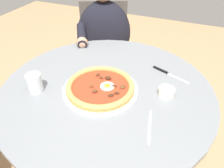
{
  "coord_description": "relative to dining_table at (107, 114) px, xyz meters",
  "views": [
    {
      "loc": [
        -0.32,
        0.69,
        1.36
      ],
      "look_at": [
        -0.03,
        0.02,
        0.8
      ],
      "focal_mm": 34.1,
      "sensor_mm": 36.0,
      "label": 1
    }
  ],
  "objects": [
    {
      "name": "dining_table",
      "position": [
        0.0,
        0.0,
        0.0
      ],
      "size": [
        0.96,
        0.96,
        0.76
      ],
      "color": "gray",
      "rests_on": "ground"
    },
    {
      "name": "pizza_on_plate",
      "position": [
        0.02,
        0.03,
        0.19
      ],
      "size": [
        0.33,
        0.33,
        0.04
      ],
      "color": "white",
      "rests_on": "dining_table"
    },
    {
      "name": "water_glass",
      "position": [
        0.28,
        0.14,
        0.21
      ],
      "size": [
        0.06,
        0.06,
        0.08
      ],
      "color": "silver",
      "rests_on": "dining_table"
    },
    {
      "name": "steak_knife",
      "position": [
        -0.22,
        -0.22,
        0.18
      ],
      "size": [
        0.19,
        0.08,
        0.01
      ],
      "color": "silver",
      "rests_on": "dining_table"
    },
    {
      "name": "ramekin_capers",
      "position": [
        -0.26,
        -0.05,
        0.19
      ],
      "size": [
        0.07,
        0.07,
        0.03
      ],
      "color": "white",
      "rests_on": "dining_table"
    },
    {
      "name": "fork_utensil",
      "position": [
        -0.24,
        0.15,
        0.18
      ],
      "size": [
        0.04,
        0.16,
        0.0
      ],
      "color": "#BCBCC1",
      "rests_on": "dining_table"
    },
    {
      "name": "diner_person",
      "position": [
        0.31,
        -0.64,
        -0.09
      ],
      "size": [
        0.44,
        0.58,
        1.1
      ],
      "color": "#282833",
      "rests_on": "ground"
    },
    {
      "name": "cafe_chair_diner",
      "position": [
        0.37,
        -0.77,
        -0.06
      ],
      "size": [
        0.57,
        0.57,
        0.86
      ],
      "color": "#504A45",
      "rests_on": "ground"
    }
  ]
}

